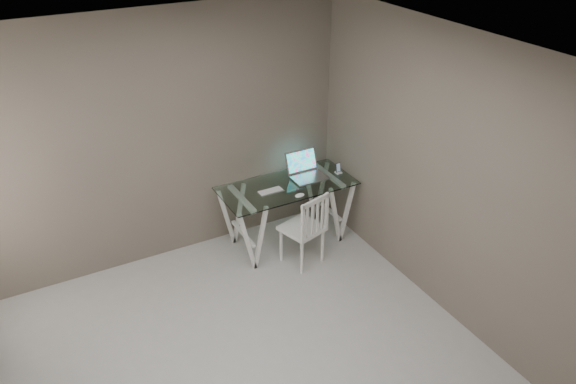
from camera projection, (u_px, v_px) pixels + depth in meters
name	position (u px, v px, depth m)	size (l,w,h in m)	color
room	(248.00, 213.00, 3.84)	(4.50, 4.52, 2.71)	#ABA8A3
desk	(287.00, 213.00, 6.38)	(1.50, 0.70, 0.75)	silver
chair	(307.00, 227.00, 5.96)	(0.49, 0.49, 0.87)	white
laptop	(306.00, 170.00, 6.37)	(0.39, 0.37, 0.27)	#B7B7BB
keyboard	(271.00, 191.00, 6.07)	(0.28, 0.12, 0.01)	silver
mouse	(300.00, 195.00, 5.97)	(0.11, 0.07, 0.04)	white
phone_dock	(338.00, 170.00, 6.43)	(0.07, 0.07, 0.13)	white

